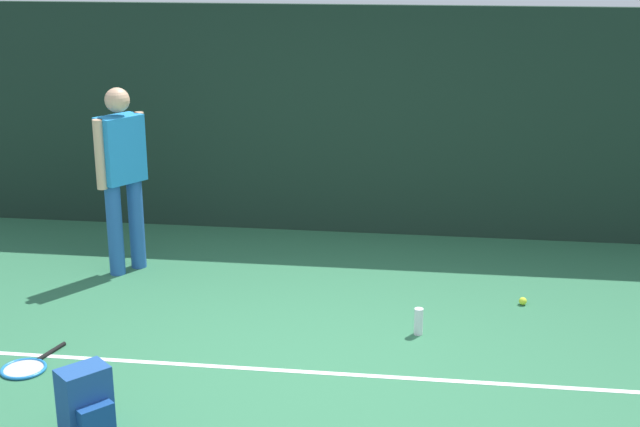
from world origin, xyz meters
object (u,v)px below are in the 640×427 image
tennis_racket (26,367)px  tennis_player (122,169)px  backpack (86,403)px  water_bottle (419,321)px  tennis_ball_near_player (523,301)px

tennis_racket → tennis_player: bearing=-166.0°
tennis_player → tennis_racket: bearing=31.9°
tennis_player → backpack: (0.69, -2.76, -0.76)m
tennis_player → water_bottle: tennis_player is taller
tennis_racket → water_bottle: (2.77, 0.95, 0.10)m
tennis_racket → backpack: backpack is taller
backpack → tennis_ball_near_player: 3.74m
tennis_player → tennis_ball_near_player: tennis_player is taller
tennis_ball_near_player → tennis_player: bearing=174.3°
tennis_racket → tennis_ball_near_player: size_ratio=9.66×
tennis_racket → tennis_ball_near_player: 3.98m
tennis_ball_near_player → tennis_racket: bearing=-155.7°
backpack → water_bottle: 2.64m
backpack → tennis_player: bearing=56.5°
water_bottle → tennis_racket: bearing=-161.2°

